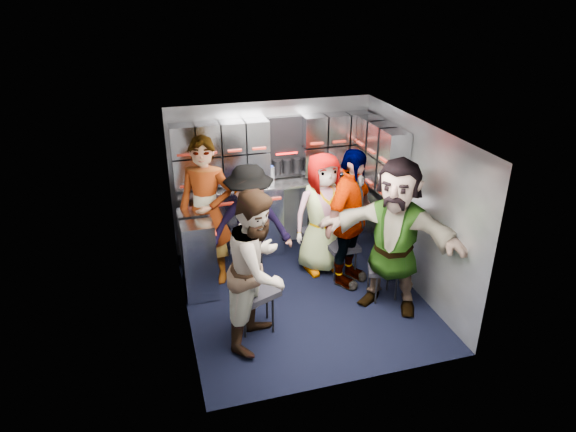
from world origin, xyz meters
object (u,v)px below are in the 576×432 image
object	(u,v)px
attendant_arc_a	(258,269)
attendant_arc_d	(349,219)
attendant_arc_b	(250,227)
attendant_standing	(206,212)
jump_seat_center	(317,234)
jump_seat_near_left	(256,294)
jump_seat_near_right	(383,270)
jump_seat_mid_right	(342,248)
jump_seat_mid_left	(248,247)
attendant_arc_c	(322,214)
attendant_arc_e	(394,236)

from	to	relation	value
attendant_arc_a	attendant_arc_d	world-z (taller)	attendant_arc_d
attendant_arc_b	attendant_standing	bearing A→B (deg)	161.58
jump_seat_center	attendant_standing	size ratio (longest dim) A/B	0.26
attendant_arc_d	jump_seat_near_left	bearing A→B (deg)	165.25
attendant_standing	attendant_arc_a	xyz separation A→B (m)	(0.34, -1.36, -0.08)
jump_seat_center	attendant_arc_a	world-z (taller)	attendant_arc_a
jump_seat_near_right	attendant_arc_d	distance (m)	0.74
jump_seat_mid_right	attendant_standing	size ratio (longest dim) A/B	0.24
jump_seat_mid_left	jump_seat_mid_right	xyz separation A→B (m)	(1.18, -0.32, -0.02)
attendant_arc_d	jump_seat_mid_left	bearing A→B (deg)	117.56
attendant_arc_c	attendant_arc_e	size ratio (longest dim) A/B	0.88
jump_seat_mid_right	attendant_arc_e	size ratio (longest dim) A/B	0.25
jump_seat_near_left	attendant_arc_b	xyz separation A→B (m)	(0.15, 0.93, 0.35)
attendant_arc_a	attendant_standing	bearing A→B (deg)	48.94
jump_seat_mid_left	attendant_arc_e	world-z (taller)	attendant_arc_e
jump_seat_near_left	jump_seat_near_right	distance (m)	1.62
attendant_arc_c	attendant_arc_e	xyz separation A→B (m)	(0.49, -1.03, 0.11)
jump_seat_mid_left	attendant_arc_b	bearing A→B (deg)	-90.00
attendant_arc_a	attendant_arc_c	size ratio (longest dim) A/B	1.07
jump_seat_mid_right	attendant_arc_e	xyz separation A→B (m)	(0.28, -0.80, 0.52)
attendant_arc_c	attendant_arc_e	world-z (taller)	attendant_arc_e
jump_seat_near_left	attendant_arc_a	size ratio (longest dim) A/B	0.32
jump_seat_near_left	attendant_standing	world-z (taller)	attendant_standing
jump_seat_near_right	attendant_arc_e	world-z (taller)	attendant_arc_e
attendant_arc_b	attendant_arc_a	bearing A→B (deg)	-89.05
jump_seat_near_left	attendant_arc_d	distance (m)	1.53
attendant_arc_a	attendant_arc_b	xyz separation A→B (m)	(0.15, 1.11, -0.07)
jump_seat_mid_left	attendant_arc_d	xyz separation A→B (m)	(1.18, -0.50, 0.47)
jump_seat_center	attendant_arc_b	distance (m)	1.08
jump_seat_near_right	attendant_standing	distance (m)	2.27
jump_seat_mid_right	attendant_arc_c	size ratio (longest dim) A/B	0.28
jump_seat_mid_left	attendant_arc_d	distance (m)	1.36
attendant_arc_d	attendant_arc_e	bearing A→B (deg)	-104.95
attendant_arc_c	attendant_arc_d	distance (m)	0.47
jump_seat_center	attendant_arc_e	world-z (taller)	attendant_arc_e
attendant_standing	attendant_arc_e	world-z (taller)	attendant_standing
jump_seat_near_left	jump_seat_mid_right	world-z (taller)	jump_seat_near_left
attendant_arc_a	jump_seat_near_right	bearing A→B (deg)	-42.83
attendant_arc_d	jump_seat_center	bearing A→B (deg)	69.47
jump_seat_near_left	attendant_arc_e	distance (m)	1.68
jump_seat_mid_left	attendant_arc_b	world-z (taller)	attendant_arc_b
jump_seat_near_left	jump_seat_mid_right	bearing A→B (deg)	30.86
jump_seat_center	attendant_arc_c	bearing A→B (deg)	-90.00
jump_seat_mid_left	attendant_arc_d	size ratio (longest dim) A/B	0.28
attendant_arc_d	jump_seat_mid_right	bearing A→B (deg)	50.47
attendant_arc_e	attendant_arc_b	bearing A→B (deg)	-170.93
jump_seat_mid_left	jump_seat_near_right	world-z (taller)	jump_seat_mid_left
jump_seat_near_left	jump_seat_near_right	world-z (taller)	jump_seat_near_left
attendant_arc_d	attendant_standing	bearing A→B (deg)	121.67
attendant_standing	attendant_arc_b	bearing A→B (deg)	-1.78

